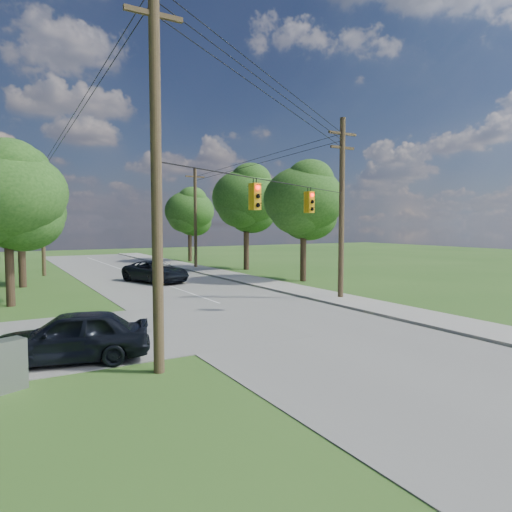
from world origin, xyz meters
TOP-DOWN VIEW (x-y plane):
  - ground at (0.00, 0.00)m, footprint 140.00×140.00m
  - main_road at (2.00, 5.00)m, footprint 10.00×100.00m
  - sidewalk_east at (8.70, 5.00)m, footprint 2.60×100.00m
  - pole_sw at (-4.60, 0.40)m, footprint 2.00×0.32m
  - pole_ne at (8.90, 8.00)m, footprint 2.00×0.32m
  - pole_north_e at (8.90, 30.00)m, footprint 2.00×0.32m
  - pole_north_w at (-5.00, 30.00)m, footprint 2.00×0.32m
  - power_lines at (1.50, 11.54)m, footprint 13.93×29.62m
  - traffic_signals at (2.55, 4.43)m, footprint 4.91×3.27m
  - tree_w_near at (-8.00, 15.00)m, footprint 6.00×6.00m
  - tree_w_mid at (-7.00, 23.00)m, footprint 6.40×6.40m
  - tree_e_near at (12.00, 16.00)m, footprint 6.20×6.20m
  - tree_e_mid at (12.50, 26.00)m, footprint 6.60×6.60m
  - tree_e_far at (11.50, 38.00)m, footprint 5.80×5.80m
  - car_cross_dark at (-6.70, 2.70)m, footprint 5.18×3.14m
  - car_main_north at (1.85, 20.88)m, footprint 4.36×6.31m
  - control_cabinet at (-8.49, 1.00)m, footprint 0.91×0.80m

SIDE VIEW (x-z plane):
  - ground at x=0.00m, z-range 0.00..0.00m
  - main_road at x=2.00m, z-range 0.00..0.03m
  - sidewalk_east at x=8.70m, z-range 0.00..0.12m
  - control_cabinet at x=-8.49m, z-range 0.00..1.36m
  - car_main_north at x=1.85m, z-range 0.03..1.63m
  - car_cross_dark at x=-6.70m, z-range 0.03..1.68m
  - pole_north_e at x=8.90m, z-range 0.13..10.13m
  - pole_north_w at x=-5.00m, z-range 0.13..10.13m
  - pole_ne at x=8.90m, z-range 0.22..10.72m
  - traffic_signals at x=2.55m, z-range 4.97..6.02m
  - tree_e_far at x=11.50m, z-range 1.76..10.08m
  - tree_w_near at x=-8.00m, z-range 1.72..10.12m
  - pole_sw at x=-4.60m, z-range 0.23..12.23m
  - tree_e_near at x=12.00m, z-range 1.85..10.66m
  - tree_w_mid at x=-7.00m, z-range 1.97..11.19m
  - tree_e_mid at x=12.50m, z-range 2.09..11.73m
  - power_lines at x=1.50m, z-range 6.69..11.62m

